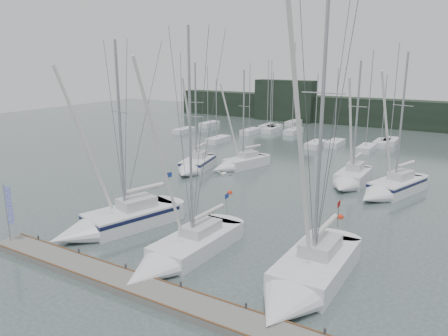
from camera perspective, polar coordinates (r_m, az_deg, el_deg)
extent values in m
plane|color=#42504D|center=(28.61, -3.97, -11.47)|extent=(160.00, 160.00, 0.00)
cube|color=#63635F|center=(25.09, -10.80, -15.14)|extent=(24.00, 2.00, 0.40)
cube|color=black|center=(84.89, 21.02, 6.65)|extent=(90.00, 4.00, 5.00)
cube|color=black|center=(88.60, 7.95, 8.72)|extent=(12.00, 3.00, 8.00)
cube|color=silver|center=(63.23, 11.88, 2.99)|extent=(1.80, 4.50, 0.90)
cylinder|color=#999CA0|center=(61.98, 11.96, 7.61)|extent=(0.12, 0.12, 9.44)
cube|color=silver|center=(78.35, 5.82, 5.37)|extent=(1.80, 4.50, 0.90)
cylinder|color=#999CA0|center=(77.20, 5.77, 9.71)|extent=(0.12, 0.12, 11.05)
cube|color=silver|center=(73.96, -5.23, 4.85)|extent=(1.80, 4.50, 0.90)
cylinder|color=#999CA0|center=(72.77, -5.59, 9.95)|extent=(0.12, 0.12, 12.35)
cube|color=silver|center=(65.47, -0.76, 3.68)|extent=(1.80, 4.50, 0.90)
cylinder|color=#999CA0|center=(64.35, -1.01, 7.76)|extent=(0.12, 0.12, 8.58)
cube|color=silver|center=(73.91, 9.03, 4.73)|extent=(1.80, 4.50, 0.90)
cylinder|color=#999CA0|center=(72.60, 9.11, 10.46)|extent=(0.12, 0.12, 13.94)
cube|color=silver|center=(83.52, 9.07, 5.82)|extent=(1.80, 4.50, 0.90)
cylinder|color=#999CA0|center=(82.44, 9.09, 9.58)|extent=(0.12, 0.12, 10.16)
cube|color=silver|center=(66.93, 19.91, 3.05)|extent=(1.80, 4.50, 0.90)
cylinder|color=#999CA0|center=(65.71, 20.20, 7.31)|extent=(0.12, 0.12, 9.23)
cube|color=silver|center=(68.59, 20.95, 3.22)|extent=(1.80, 4.50, 0.90)
cylinder|color=#999CA0|center=(67.20, 21.42, 9.17)|extent=(0.12, 0.12, 13.49)
cube|color=silver|center=(73.02, 3.49, 4.76)|extent=(1.80, 4.50, 0.90)
cylinder|color=#999CA0|center=(71.84, 3.37, 9.28)|extent=(0.12, 0.12, 10.72)
cube|color=silver|center=(75.06, 6.22, 4.97)|extent=(1.80, 4.50, 0.90)
cylinder|color=#999CA0|center=(73.88, 6.17, 9.54)|extent=(0.12, 0.12, 11.17)
cube|color=silver|center=(64.70, 14.28, 3.11)|extent=(1.80, 4.50, 0.90)
cylinder|color=#999CA0|center=(63.43, 14.45, 7.94)|extent=(0.12, 0.12, 10.16)
cube|color=silver|center=(80.95, -1.91, 5.72)|extent=(1.80, 4.50, 0.90)
cylinder|color=#999CA0|center=(79.90, -2.14, 9.55)|extent=(0.12, 0.12, 10.03)
cube|color=silver|center=(62.30, 18.11, 2.42)|extent=(1.80, 4.50, 0.90)
cylinder|color=#999CA0|center=(60.86, 18.49, 8.51)|extent=(0.12, 0.12, 12.49)
cube|color=silver|center=(77.28, 6.42, 5.23)|extent=(1.80, 4.50, 0.90)
cylinder|color=#999CA0|center=(76.20, 6.36, 8.93)|extent=(0.12, 0.12, 9.20)
cube|color=silver|center=(33.99, -12.03, -6.57)|extent=(4.95, 7.34, 1.66)
cone|color=silver|center=(32.04, -19.48, -8.42)|extent=(3.88, 3.65, 3.21)
cube|color=#BBBBBF|center=(33.84, -11.34, -4.44)|extent=(2.44, 3.07, 0.77)
cylinder|color=#999CA0|center=(31.98, -13.42, 4.97)|extent=(0.20, 0.20, 12.25)
cylinder|color=silver|center=(33.93, -10.28, -2.57)|extent=(1.21, 3.23, 0.31)
cube|color=#0F1438|center=(33.80, -12.08, -5.69)|extent=(4.97, 7.36, 0.28)
cube|color=navy|center=(34.95, -7.24, -0.91)|extent=(0.19, 0.58, 0.40)
cube|color=silver|center=(29.33, -3.55, -9.90)|extent=(3.16, 7.02, 1.38)
cone|color=silver|center=(25.95, -10.26, -13.52)|extent=(3.04, 3.06, 2.94)
cube|color=#BBBBBF|center=(29.27, -3.04, -7.79)|extent=(1.71, 2.82, 0.64)
cylinder|color=#999CA0|center=(26.79, -4.42, 4.01)|extent=(0.17, 0.17, 13.11)
cylinder|color=silver|center=(29.67, -2.01, -5.76)|extent=(0.37, 3.39, 0.26)
cube|color=navy|center=(31.28, 0.37, -3.70)|extent=(0.04, 0.50, 0.33)
cube|color=silver|center=(26.62, 11.96, -12.66)|extent=(3.32, 7.21, 1.65)
cone|color=silver|center=(22.41, 7.34, -18.00)|extent=(3.31, 3.10, 3.30)
cube|color=#BBBBBF|center=(26.58, 12.49, -9.85)|extent=(1.82, 2.89, 0.77)
cylinder|color=#999CA0|center=(23.55, 12.61, 5.78)|extent=(0.20, 0.20, 15.51)
cylinder|color=silver|center=(26.99, 13.23, -7.24)|extent=(0.32, 3.52, 0.31)
cube|color=maroon|center=(28.93, 14.78, -4.58)|extent=(0.02, 0.59, 0.40)
cube|color=silver|center=(49.83, -3.44, 0.40)|extent=(3.75, 5.67, 1.56)
cone|color=silver|center=(46.49, -5.08, -0.65)|extent=(3.05, 2.78, 2.60)
cube|color=#BBBBBF|center=(50.04, -3.25, 1.80)|extent=(1.88, 2.36, 0.73)
cylinder|color=#999CA0|center=(48.39, -3.71, 7.31)|extent=(0.19, 0.19, 10.62)
cylinder|color=silver|center=(50.33, -3.06, 2.96)|extent=(0.88, 2.54, 0.29)
cube|color=#0F1438|center=(49.71, -3.45, 0.98)|extent=(3.78, 5.70, 0.26)
cube|color=silver|center=(50.80, 2.82, 0.62)|extent=(3.77, 5.78, 1.38)
cone|color=silver|center=(48.28, -0.42, -0.10)|extent=(2.87, 2.86, 2.30)
cube|color=#BBBBBF|center=(50.89, 3.20, 1.81)|extent=(1.84, 2.41, 0.65)
cylinder|color=#999CA0|center=(49.50, 2.58, 6.93)|extent=(0.17, 0.17, 9.95)
cylinder|color=silver|center=(51.14, 3.70, 2.81)|extent=(1.01, 2.57, 0.26)
cube|color=silver|center=(46.00, 16.51, -1.33)|extent=(2.62, 5.08, 1.64)
cone|color=silver|center=(42.62, 15.23, -2.47)|extent=(2.62, 2.18, 2.62)
cube|color=#BBBBBF|center=(46.22, 16.80, 0.26)|extent=(1.44, 2.03, 0.76)
cylinder|color=#999CA0|center=(44.44, 16.96, 6.30)|extent=(0.20, 0.20, 10.79)
cylinder|color=silver|center=(46.45, 17.03, 1.56)|extent=(0.31, 2.48, 0.31)
cube|color=silver|center=(44.24, 21.65, -2.41)|extent=(4.53, 6.81, 1.58)
cone|color=silver|center=(40.45, 18.66, -3.66)|extent=(3.43, 3.40, 2.73)
cube|color=#BBBBBF|center=(44.40, 22.11, -0.84)|extent=(2.20, 2.85, 0.74)
cylinder|color=#999CA0|center=(42.54, 22.18, 6.02)|extent=(0.19, 0.19, 11.61)
cylinder|color=silver|center=(44.82, 22.65, 0.49)|extent=(1.22, 3.01, 0.29)
cube|color=#0F1438|center=(44.10, 21.71, -1.75)|extent=(4.56, 6.83, 0.26)
sphere|color=red|center=(41.12, 0.76, -3.28)|extent=(0.51, 0.51, 0.51)
sphere|color=red|center=(36.21, 14.93, -6.27)|extent=(0.55, 0.55, 0.55)
cylinder|color=#999CA0|center=(32.47, -26.50, -5.28)|extent=(0.08, 0.08, 3.96)
cube|color=#2131D0|center=(32.09, -26.23, -4.40)|extent=(0.52, 0.14, 2.64)
ellipsoid|color=white|center=(23.29, -0.03, -0.72)|extent=(0.24, 0.42, 0.18)
cube|color=gray|center=(23.44, -0.52, -0.58)|extent=(0.41, 0.17, 0.10)
cube|color=gray|center=(23.14, 0.46, -0.78)|extent=(0.41, 0.17, 0.10)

